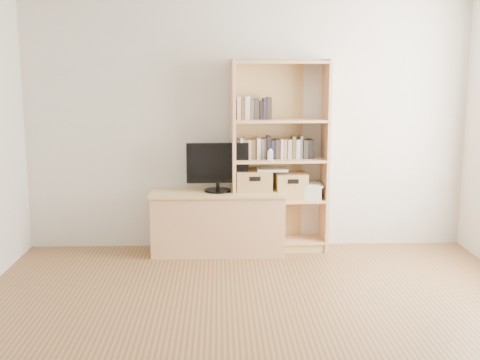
{
  "coord_description": "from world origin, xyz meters",
  "views": [
    {
      "loc": [
        -0.28,
        -3.62,
        1.8
      ],
      "look_at": [
        -0.09,
        1.9,
        0.8
      ],
      "focal_mm": 45.0,
      "sensor_mm": 36.0,
      "label": 1
    }
  ],
  "objects_px": {
    "basket_left": "(254,185)",
    "basket_right": "(291,186)",
    "laptop": "(272,169)",
    "tv_stand": "(218,223)",
    "bookshelf": "(280,157)",
    "baby_monitor": "(270,156)",
    "television": "(218,167)"
  },
  "relations": [
    {
      "from": "bookshelf",
      "to": "basket_right",
      "type": "relative_size",
      "value": 6.18
    },
    {
      "from": "tv_stand",
      "to": "laptop",
      "type": "distance_m",
      "value": 0.77
    },
    {
      "from": "basket_left",
      "to": "laptop",
      "type": "xyz_separation_m",
      "value": [
        0.18,
        -0.01,
        0.16
      ]
    },
    {
      "from": "bookshelf",
      "to": "baby_monitor",
      "type": "relative_size",
      "value": 20.27
    },
    {
      "from": "tv_stand",
      "to": "baby_monitor",
      "type": "relative_size",
      "value": 13.77
    },
    {
      "from": "baby_monitor",
      "to": "laptop",
      "type": "distance_m",
      "value": 0.18
    },
    {
      "from": "baby_monitor",
      "to": "basket_left",
      "type": "height_order",
      "value": "baby_monitor"
    },
    {
      "from": "tv_stand",
      "to": "basket_left",
      "type": "relative_size",
      "value": 3.71
    },
    {
      "from": "television",
      "to": "baby_monitor",
      "type": "bearing_deg",
      "value": -6.28
    },
    {
      "from": "television",
      "to": "bookshelf",
      "type": "bearing_deg",
      "value": 4.68
    },
    {
      "from": "bookshelf",
      "to": "basket_right",
      "type": "xyz_separation_m",
      "value": [
        0.12,
        0.0,
        -0.3
      ]
    },
    {
      "from": "tv_stand",
      "to": "laptop",
      "type": "bearing_deg",
      "value": 4.87
    },
    {
      "from": "tv_stand",
      "to": "bookshelf",
      "type": "height_order",
      "value": "bookshelf"
    },
    {
      "from": "basket_left",
      "to": "basket_right",
      "type": "distance_m",
      "value": 0.37
    },
    {
      "from": "basket_left",
      "to": "basket_right",
      "type": "xyz_separation_m",
      "value": [
        0.37,
        0.02,
        -0.02
      ]
    },
    {
      "from": "baby_monitor",
      "to": "basket_left",
      "type": "bearing_deg",
      "value": 159.46
    },
    {
      "from": "tv_stand",
      "to": "baby_monitor",
      "type": "bearing_deg",
      "value": -4.31
    },
    {
      "from": "television",
      "to": "basket_right",
      "type": "distance_m",
      "value": 0.77
    },
    {
      "from": "television",
      "to": "baby_monitor",
      "type": "height_order",
      "value": "television"
    },
    {
      "from": "bookshelf",
      "to": "television",
      "type": "xyz_separation_m",
      "value": [
        -0.62,
        -0.07,
        -0.09
      ]
    },
    {
      "from": "tv_stand",
      "to": "television",
      "type": "relative_size",
      "value": 2.13
    },
    {
      "from": "basket_right",
      "to": "baby_monitor",
      "type": "bearing_deg",
      "value": -156.9
    },
    {
      "from": "basket_left",
      "to": "laptop",
      "type": "bearing_deg",
      "value": -3.27
    },
    {
      "from": "baby_monitor",
      "to": "laptop",
      "type": "relative_size",
      "value": 0.31
    },
    {
      "from": "television",
      "to": "laptop",
      "type": "bearing_deg",
      "value": 2.91
    },
    {
      "from": "television",
      "to": "baby_monitor",
      "type": "relative_size",
      "value": 6.48
    },
    {
      "from": "tv_stand",
      "to": "bookshelf",
      "type": "relative_size",
      "value": 0.68
    },
    {
      "from": "basket_left",
      "to": "laptop",
      "type": "distance_m",
      "value": 0.24
    },
    {
      "from": "bookshelf",
      "to": "laptop",
      "type": "xyz_separation_m",
      "value": [
        -0.07,
        -0.03,
        -0.13
      ]
    },
    {
      "from": "baby_monitor",
      "to": "basket_left",
      "type": "relative_size",
      "value": 0.27
    },
    {
      "from": "laptop",
      "to": "tv_stand",
      "type": "bearing_deg",
      "value": -173.82
    },
    {
      "from": "television",
      "to": "basket_right",
      "type": "xyz_separation_m",
      "value": [
        0.74,
        0.07,
        -0.2
      ]
    }
  ]
}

